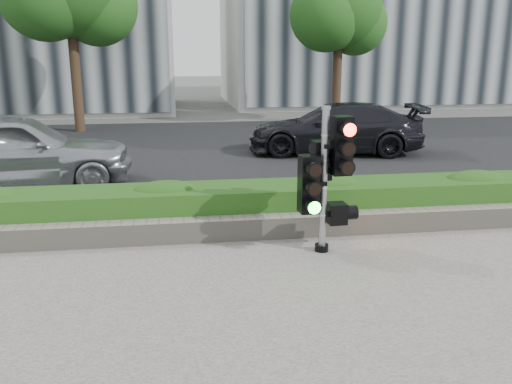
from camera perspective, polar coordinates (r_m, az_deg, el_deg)
ground at (r=6.81m, az=0.83°, el=-10.36°), size 120.00×120.00×0.00m
road at (r=16.37m, az=-4.80°, el=4.48°), size 60.00×13.00×0.02m
curb at (r=9.71m, az=-2.15°, el=-2.25°), size 60.00×0.25×0.12m
stone_wall at (r=8.48m, az=-1.22°, el=-3.76°), size 12.00×0.32×0.34m
hedge at (r=9.05m, az=-1.75°, el=-1.46°), size 12.00×1.00×0.68m
tree_right at (r=22.65m, az=8.70°, el=18.52°), size 4.10×3.58×6.53m
traffic_signal at (r=7.76m, az=7.30°, el=2.04°), size 0.74×0.55×2.12m
car_silver at (r=12.54m, az=-24.01°, el=3.97°), size 4.98×2.51×1.63m
car_dark at (r=15.77m, az=8.32°, el=6.67°), size 5.21×2.83×1.43m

